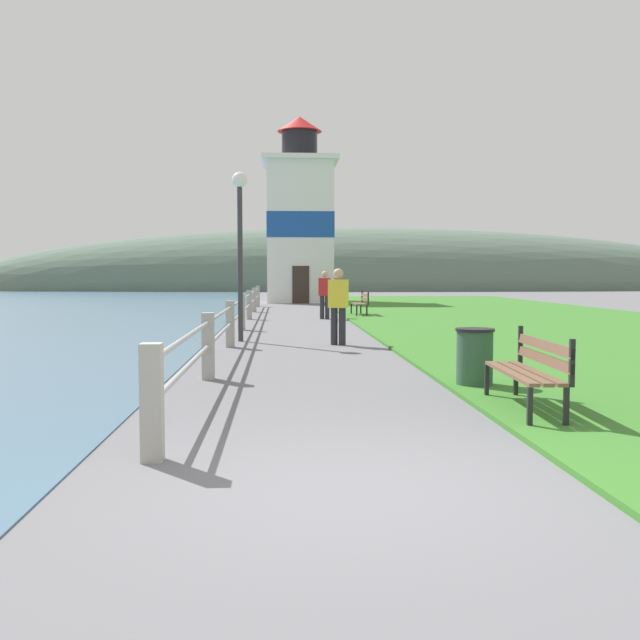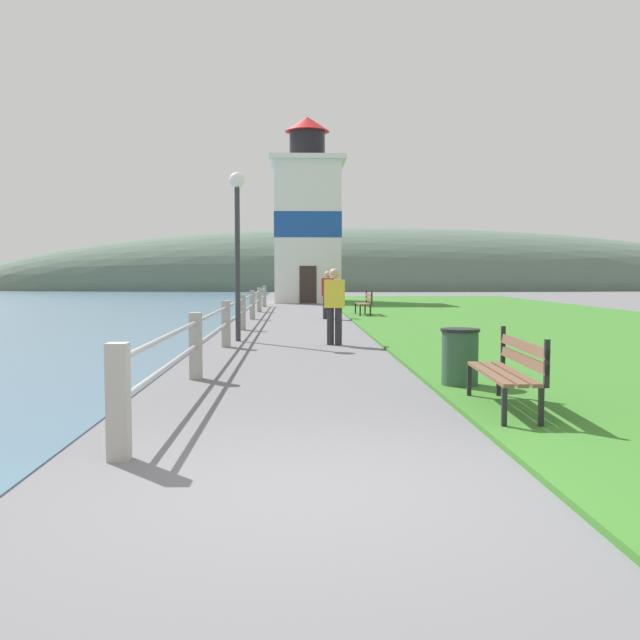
% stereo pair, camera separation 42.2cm
% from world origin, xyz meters
% --- Properties ---
extents(ground_plane, '(160.00, 160.00, 0.00)m').
position_xyz_m(ground_plane, '(0.00, 0.00, 0.00)').
color(ground_plane, slate).
extents(grass_verge, '(12.00, 51.62, 0.06)m').
position_xyz_m(grass_verge, '(7.74, 17.21, 0.03)').
color(grass_verge, '#387528').
rests_on(grass_verge, ground_plane).
extents(seawall_railing, '(0.18, 28.43, 1.01)m').
position_xyz_m(seawall_railing, '(-1.64, 15.13, 0.59)').
color(seawall_railing, '#A8A399').
rests_on(seawall_railing, ground_plane).
extents(park_bench_near, '(0.56, 1.88, 0.94)m').
position_xyz_m(park_bench_near, '(2.29, 2.85, 0.54)').
color(park_bench_near, brown).
rests_on(park_bench_near, ground_plane).
extents(park_bench_midway, '(0.51, 1.68, 0.94)m').
position_xyz_m(park_bench_midway, '(2.46, 21.41, 0.54)').
color(park_bench_midway, brown).
rests_on(park_bench_midway, ground_plane).
extents(lighthouse, '(4.10, 4.10, 10.20)m').
position_xyz_m(lighthouse, '(0.52, 34.67, 4.44)').
color(lighthouse, white).
rests_on(lighthouse, ground_plane).
extents(person_strolling, '(0.44, 0.29, 1.68)m').
position_xyz_m(person_strolling, '(0.99, 19.85, 0.91)').
color(person_strolling, '#28282D').
rests_on(person_strolling, ground_plane).
extents(person_by_railing, '(0.47, 0.36, 1.71)m').
position_xyz_m(person_by_railing, '(0.73, 10.77, 0.93)').
color(person_by_railing, '#28282D').
rests_on(person_by_railing, ground_plane).
extents(trash_bin, '(0.54, 0.54, 0.84)m').
position_xyz_m(trash_bin, '(2.14, 4.64, 0.42)').
color(trash_bin, '#2D5138').
rests_on(trash_bin, ground_plane).
extents(lamp_post, '(0.36, 0.36, 3.96)m').
position_xyz_m(lamp_post, '(-1.49, 11.77, 2.74)').
color(lamp_post, '#333338').
rests_on(lamp_post, ground_plane).
extents(distant_hillside, '(80.00, 16.00, 12.00)m').
position_xyz_m(distant_hillside, '(8.00, 64.41, 0.00)').
color(distant_hillside, '#566B5B').
rests_on(distant_hillside, ground_plane).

